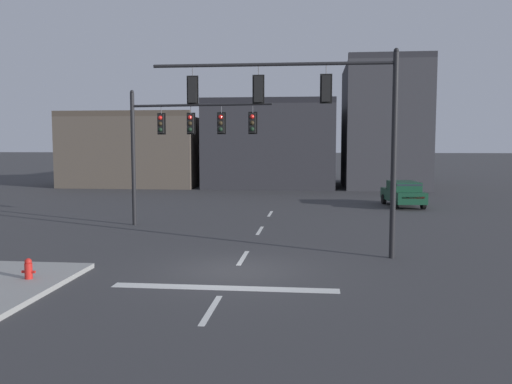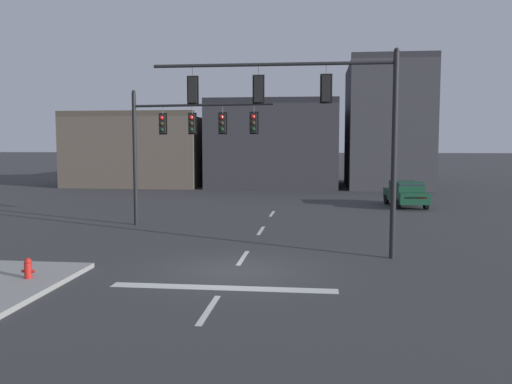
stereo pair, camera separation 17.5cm
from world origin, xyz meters
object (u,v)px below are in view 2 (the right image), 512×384
(signal_mast_far_side, at_px, (181,133))
(car_lot_nearside, at_px, (406,193))
(signal_mast_near_side, at_px, (315,111))
(fire_hydrant, at_px, (28,272))

(signal_mast_far_side, distance_m, car_lot_nearside, 15.82)
(signal_mast_near_side, relative_size, car_lot_nearside, 1.87)
(signal_mast_near_side, bearing_deg, signal_mast_far_side, 136.13)
(fire_hydrant, bearing_deg, car_lot_nearside, 56.10)
(signal_mast_near_side, height_order, fire_hydrant, signal_mast_near_side)
(signal_mast_far_side, bearing_deg, car_lot_nearside, 38.75)
(signal_mast_far_side, bearing_deg, signal_mast_near_side, -43.87)
(signal_mast_near_side, xyz_separation_m, fire_hydrant, (-8.16, -4.72, -4.81))
(signal_mast_far_side, height_order, car_lot_nearside, signal_mast_far_side)
(car_lot_nearside, bearing_deg, fire_hydrant, -123.90)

